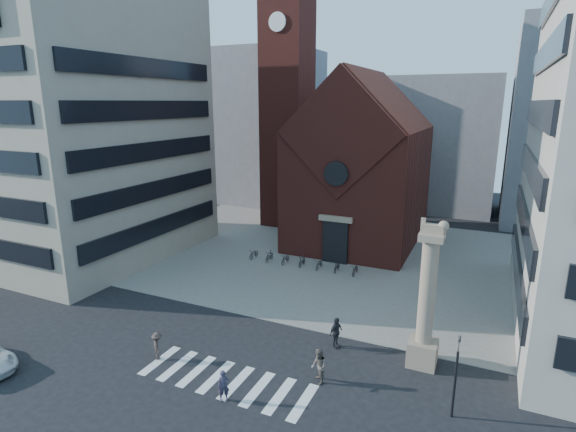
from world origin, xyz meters
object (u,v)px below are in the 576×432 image
at_px(lion_column, 426,309).
at_px(pedestrian_0, 224,386).
at_px(traffic_light, 456,375).
at_px(scooter_0, 254,254).
at_px(pedestrian_1, 319,366).
at_px(pedestrian_2, 336,333).

distance_m(lion_column, pedestrian_0, 11.73).
xyz_separation_m(traffic_light, scooter_0, (-19.48, 15.75, -1.80)).
xyz_separation_m(lion_column, pedestrian_1, (-4.79, -4.12, -2.48)).
relative_size(lion_column, pedestrian_2, 4.41).
bearing_deg(lion_column, pedestrian_0, -138.96).
relative_size(pedestrian_1, scooter_0, 1.16).
relative_size(pedestrian_0, scooter_0, 0.98).
height_order(pedestrian_0, pedestrian_2, pedestrian_2).
height_order(lion_column, pedestrian_1, lion_column).
bearing_deg(pedestrian_2, lion_column, -67.52).
bearing_deg(pedestrian_2, pedestrian_0, 173.19).
relative_size(traffic_light, pedestrian_2, 2.19).
xyz_separation_m(pedestrian_1, scooter_0, (-12.69, 15.87, -0.48)).
xyz_separation_m(pedestrian_2, scooter_0, (-12.36, 12.05, -0.49)).
height_order(traffic_light, pedestrian_2, traffic_light).
xyz_separation_m(pedestrian_1, pedestrian_2, (-0.33, 3.82, 0.01)).
relative_size(pedestrian_1, pedestrian_2, 0.99).
xyz_separation_m(pedestrian_0, pedestrian_1, (3.83, 3.39, 0.15)).
distance_m(pedestrian_2, scooter_0, 17.27).
relative_size(lion_column, pedestrian_1, 4.44).
xyz_separation_m(traffic_light, pedestrian_1, (-6.78, -0.12, -1.31)).
relative_size(pedestrian_0, pedestrian_1, 0.85).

